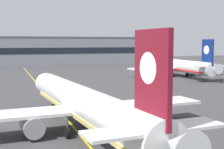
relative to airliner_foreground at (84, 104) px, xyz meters
name	(u,v)px	position (x,y,z in m)	size (l,w,h in m)	color
taxiway_centreline	(57,108)	(-0.19, 15.22, -3.37)	(0.30, 180.00, 0.01)	yellow
airliner_foreground	(84,104)	(0.00, 0.00, 0.00)	(32.21, 41.51, 11.65)	white
airliner_background	(177,66)	(45.28, 52.03, -0.04)	(31.70, 40.97, 11.52)	white
safety_cone_by_nose_gear	(63,105)	(0.97, 15.97, -3.11)	(0.44, 0.44, 0.55)	orange
terminal_building	(3,51)	(-4.47, 118.29, 3.33)	(138.91, 12.40, 13.39)	gray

